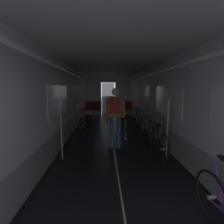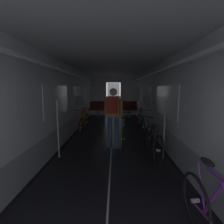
{
  "view_description": "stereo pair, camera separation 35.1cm",
  "coord_description": "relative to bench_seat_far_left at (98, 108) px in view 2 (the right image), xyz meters",
  "views": [
    {
      "loc": [
        -0.26,
        -1.94,
        1.67
      ],
      "look_at": [
        0.0,
        3.77,
        0.9
      ],
      "focal_mm": 27.81,
      "sensor_mm": 36.0,
      "label": 1
    },
    {
      "loc": [
        0.1,
        -1.94,
        1.67
      ],
      "look_at": [
        0.0,
        3.77,
        0.9
      ],
      "focal_mm": 27.81,
      "sensor_mm": 36.0,
      "label": 2
    }
  ],
  "objects": [
    {
      "name": "ground_plane",
      "position": [
        0.9,
        -8.07,
        -0.57
      ],
      "size": [
        60.0,
        60.0,
        0.0
      ],
      "primitive_type": "plane",
      "color": "black"
    },
    {
      "name": "train_car_shell",
      "position": [
        0.9,
        -4.47,
        1.13
      ],
      "size": [
        3.14,
        12.34,
        2.57
      ],
      "color": "black",
      "rests_on": "ground"
    },
    {
      "name": "bench_seat_far_left",
      "position": [
        0.0,
        0.0,
        0.0
      ],
      "size": [
        0.98,
        0.51,
        0.95
      ],
      "color": "gray",
      "rests_on": "ground"
    },
    {
      "name": "bench_seat_far_right",
      "position": [
        1.8,
        0.0,
        0.0
      ],
      "size": [
        0.98,
        0.51,
        0.95
      ],
      "color": "gray",
      "rests_on": "ground"
    },
    {
      "name": "bicycle_teal",
      "position": [
        2.01,
        -3.54,
        -0.18
      ],
      "size": [
        0.44,
        1.69,
        0.95
      ],
      "color": "black",
      "rests_on": "ground"
    },
    {
      "name": "bicycle_orange",
      "position": [
        -0.17,
        -3.63,
        -0.19
      ],
      "size": [
        0.44,
        1.69,
        0.95
      ],
      "color": "black",
      "rests_on": "ground"
    },
    {
      "name": "bicycle_black",
      "position": [
        1.93,
        -5.86,
        -0.19
      ],
      "size": [
        0.44,
        1.69,
        0.96
      ],
      "color": "black",
      "rests_on": "ground"
    },
    {
      "name": "person_cyclist_aisle",
      "position": [
        0.95,
        -5.29,
        0.45
      ],
      "size": [
        0.55,
        0.43,
        1.69
      ],
      "color": "#384C75",
      "rests_on": "ground"
    },
    {
      "name": "bicycle_green_in_aisle",
      "position": [
        1.26,
        -5.02,
        -0.18
      ],
      "size": [
        0.44,
        1.69,
        0.94
      ],
      "color": "black",
      "rests_on": "ground"
    }
  ]
}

